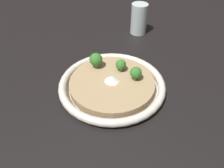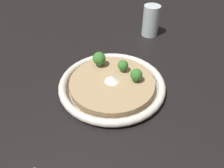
# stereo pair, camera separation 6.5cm
# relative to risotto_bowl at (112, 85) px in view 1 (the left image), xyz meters

# --- Properties ---
(ground_plane) EXTENTS (6.00, 6.00, 0.00)m
(ground_plane) POSITION_rel_risotto_bowl_xyz_m (0.00, 0.00, -0.02)
(ground_plane) COLOR black
(risotto_bowl) EXTENTS (0.32, 0.32, 0.03)m
(risotto_bowl) POSITION_rel_risotto_bowl_xyz_m (0.00, 0.00, 0.00)
(risotto_bowl) COLOR silver
(risotto_bowl) RESTS_ON ground_plane
(cheese_sprinkle) EXTENTS (0.04, 0.04, 0.02)m
(cheese_sprinkle) POSITION_rel_risotto_bowl_xyz_m (0.00, 0.00, 0.02)
(cheese_sprinkle) COLOR white
(cheese_sprinkle) RESTS_ON risotto_bowl
(broccoli_right) EXTENTS (0.03, 0.03, 0.04)m
(broccoli_right) POSITION_rel_risotto_bowl_xyz_m (0.06, -0.02, 0.04)
(broccoli_right) COLOR #84A856
(broccoli_right) RESTS_ON risotto_bowl
(broccoli_back_right) EXTENTS (0.04, 0.04, 0.05)m
(broccoli_back_right) POSITION_rel_risotto_bowl_xyz_m (0.06, 0.06, 0.04)
(broccoli_back_right) COLOR #759E4C
(broccoli_back_right) RESTS_ON risotto_bowl
(broccoli_front_right) EXTENTS (0.03, 0.03, 0.04)m
(broccoli_front_right) POSITION_rel_risotto_bowl_xyz_m (0.02, -0.07, 0.04)
(broccoli_front_right) COLOR #84A856
(broccoli_front_right) RESTS_ON risotto_bowl
(drinking_glass) EXTENTS (0.07, 0.07, 0.12)m
(drinking_glass) POSITION_rel_risotto_bowl_xyz_m (0.37, -0.05, 0.04)
(drinking_glass) COLOR silver
(drinking_glass) RESTS_ON ground_plane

